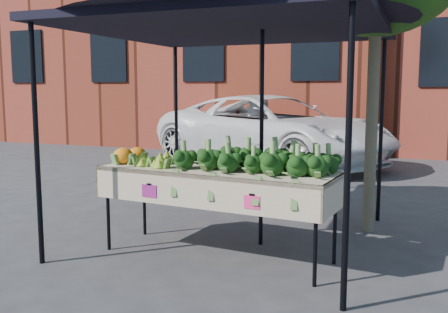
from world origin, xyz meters
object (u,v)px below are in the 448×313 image
street_tree (374,61)px  canopy (234,118)px  vehicle (273,38)px  table (217,213)px

street_tree → canopy: bearing=-146.9°
vehicle → street_tree: size_ratio=1.40×
canopy → street_tree: bearing=33.1°
table → canopy: bearing=95.5°
table → canopy: size_ratio=0.78×
table → street_tree: size_ratio=0.61×
vehicle → canopy: bearing=-144.6°
canopy → table: bearing=-84.5°
table → vehicle: bearing=101.5°
street_tree → vehicle: bearing=118.5°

